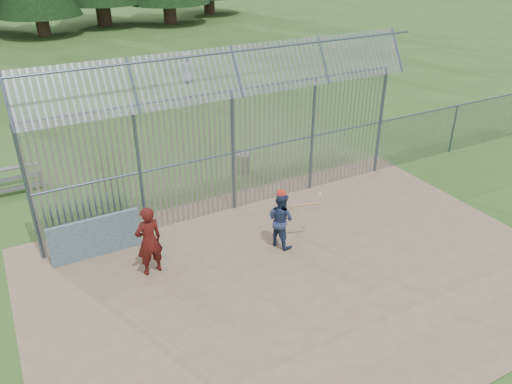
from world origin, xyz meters
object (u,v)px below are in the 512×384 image
dugout_wall (96,237)px  onlooker (149,241)px  batter (281,220)px  trash_can (243,163)px

dugout_wall → onlooker: onlooker is taller
dugout_wall → batter: size_ratio=1.47×
dugout_wall → trash_can: bearing=25.8°
dugout_wall → batter: bearing=-22.6°
batter → trash_can: size_ratio=2.07×
batter → onlooker: 3.75m
dugout_wall → onlooker: (1.09, -1.49, 0.39)m
batter → trash_can: bearing=-36.4°
onlooker → trash_can: onlooker is taller
dugout_wall → trash_can: (6.15, 2.98, -0.24)m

